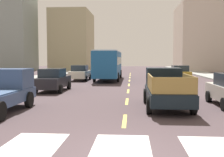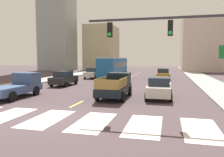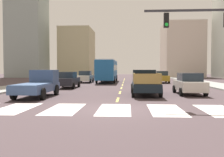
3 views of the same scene
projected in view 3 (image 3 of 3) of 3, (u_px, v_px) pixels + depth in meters
name	position (u px, v px, depth m)	size (l,w,h in m)	color
ground_plane	(114.00, 109.00, 12.60)	(160.00, 160.00, 0.00)	#46383C
sidewalk_right	(217.00, 85.00, 29.83)	(3.57, 110.00, 0.15)	gray
sidewalk_left	(32.00, 84.00, 31.26)	(3.57, 110.00, 0.15)	gray
crosswalk_stripe_1	(15.00, 108.00, 12.92)	(1.64, 3.77, 0.01)	silver
crosswalk_stripe_2	(64.00, 109.00, 12.76)	(1.64, 3.77, 0.01)	silver
crosswalk_stripe_3	(114.00, 109.00, 12.60)	(1.64, 3.77, 0.01)	silver
crosswalk_stripe_4	(166.00, 110.00, 12.44)	(1.64, 3.77, 0.01)	silver
crosswalk_stripe_5	(219.00, 110.00, 12.27)	(1.64, 3.77, 0.01)	silver
lane_dash_0	(118.00, 100.00, 16.59)	(0.16, 2.40, 0.01)	#DBC74D
lane_dash_1	(120.00, 92.00, 21.57)	(0.16, 2.40, 0.01)	#DBC74D
lane_dash_2	(121.00, 88.00, 26.56)	(0.16, 2.40, 0.01)	#DBC74D
lane_dash_3	(122.00, 85.00, 31.55)	(0.16, 2.40, 0.01)	#DBC74D
lane_dash_4	(123.00, 83.00, 36.53)	(0.16, 2.40, 0.01)	#DBC74D
lane_dash_5	(124.00, 81.00, 41.52)	(0.16, 2.40, 0.01)	#DBC74D
lane_dash_6	(124.00, 80.00, 46.50)	(0.16, 2.40, 0.01)	#DBC74D
lane_dash_7	(125.00, 79.00, 51.49)	(0.16, 2.40, 0.01)	#DBC74D
pickup_stakebed	(145.00, 83.00, 19.86)	(2.18, 5.20, 1.96)	black
pickup_dark	(39.00, 84.00, 18.50)	(2.18, 5.20, 1.96)	#334972
city_bus	(107.00, 69.00, 37.48)	(2.72, 10.80, 3.32)	#1D5994
sedan_mid	(161.00, 77.00, 36.10)	(2.02, 4.40, 1.72)	olive
sedan_near_left	(86.00, 77.00, 36.66)	(2.02, 4.40, 1.72)	beige
sedan_near_right	(68.00, 80.00, 26.51)	(2.02, 4.40, 1.72)	black
sedan_far	(189.00, 84.00, 19.88)	(2.02, 4.40, 1.72)	beige
block_mid_left	(181.00, 51.00, 61.92)	(8.95, 11.74, 13.04)	beige
block_mid_right	(78.00, 53.00, 65.22)	(7.71, 11.53, 12.28)	tan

